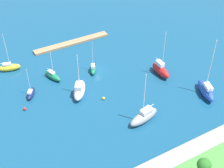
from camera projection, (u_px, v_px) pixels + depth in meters
name	position (u px, v px, depth m)	size (l,w,h in m)	color
water	(96.00, 70.00, 85.62)	(160.00, 160.00, 0.00)	navy
pier_dock	(72.00, 43.00, 96.29)	(23.76, 2.45, 0.63)	#997A56
breakwater	(176.00, 158.00, 61.67)	(73.33, 3.63, 1.21)	gray
park_tree_east	(204.00, 165.00, 55.86)	(2.56, 2.56, 4.63)	brown
sailboat_green_west_end	(53.00, 76.00, 82.16)	(3.49, 5.94, 8.34)	#19724C
sailboat_navy_lone_south	(31.00, 93.00, 76.89)	(3.77, 4.70, 7.79)	#141E4C
sailboat_red_near_pier	(161.00, 70.00, 83.22)	(2.30, 6.94, 12.92)	red
sailboat_yellow_far_north	(9.00, 67.00, 84.89)	(6.06, 3.19, 11.15)	yellow
sailboat_blue_far_south	(206.00, 90.00, 76.71)	(4.88, 8.32, 15.14)	#2347B2
sailboat_white_center_basin	(79.00, 90.00, 76.69)	(6.17, 7.46, 11.40)	white
sailboat_gray_east_end	(144.00, 116.00, 69.77)	(8.18, 3.94, 13.11)	gray
sailboat_green_by_breakwater	(93.00, 69.00, 84.63)	(3.54, 4.92, 9.02)	#19724C
mooring_buoy_yellow	(104.00, 98.00, 76.08)	(0.69, 0.69, 0.69)	yellow
mooring_buoy_red	(25.00, 109.00, 73.13)	(0.72, 0.72, 0.72)	red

